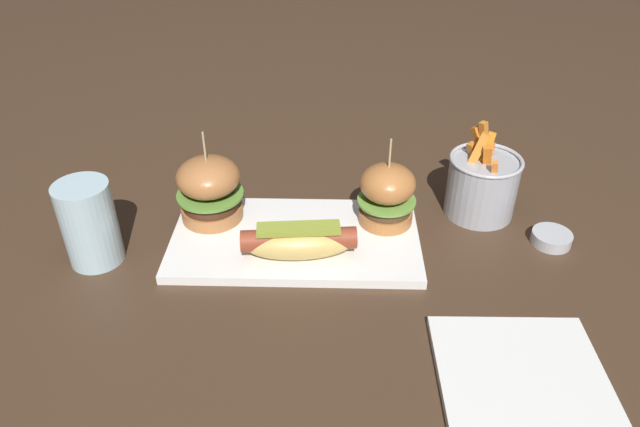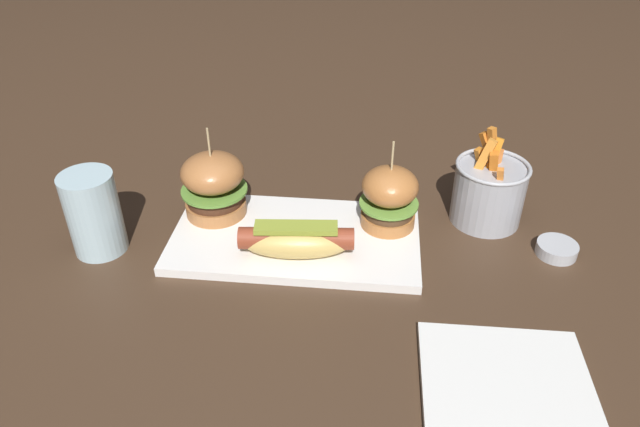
# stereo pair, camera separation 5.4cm
# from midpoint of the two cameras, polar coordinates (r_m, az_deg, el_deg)

# --- Properties ---
(ground_plane) EXTENTS (3.00, 3.00, 0.00)m
(ground_plane) POSITION_cam_midpoint_polar(r_m,az_deg,el_deg) (0.88, -4.15, -2.90)
(ground_plane) COLOR #422D1E
(platter_main) EXTENTS (0.37, 0.20, 0.01)m
(platter_main) POSITION_cam_midpoint_polar(r_m,az_deg,el_deg) (0.88, -4.16, -2.54)
(platter_main) COLOR white
(platter_main) RESTS_ON ground
(hot_dog) EXTENTS (0.16, 0.07, 0.05)m
(hot_dog) POSITION_cam_midpoint_polar(r_m,az_deg,el_deg) (0.82, -3.96, -2.76)
(hot_dog) COLOR #D8B460
(hot_dog) RESTS_ON platter_main
(slider_left) EXTENTS (0.10, 0.10, 0.15)m
(slider_left) POSITION_cam_midpoint_polar(r_m,az_deg,el_deg) (0.90, -12.36, 2.33)
(slider_left) COLOR #AE6D3B
(slider_left) RESTS_ON platter_main
(slider_right) EXTENTS (0.09, 0.09, 0.14)m
(slider_right) POSITION_cam_midpoint_polar(r_m,az_deg,el_deg) (0.88, 4.76, 1.85)
(slider_right) COLOR #B46E37
(slider_right) RESTS_ON platter_main
(fries_bucket) EXTENTS (0.11, 0.11, 0.14)m
(fries_bucket) POSITION_cam_midpoint_polar(r_m,az_deg,el_deg) (0.95, 13.86, 2.76)
(fries_bucket) COLOR #A8AAB2
(fries_bucket) RESTS_ON ground
(sauce_ramekin) EXTENTS (0.06, 0.06, 0.02)m
(sauce_ramekin) POSITION_cam_midpoint_polar(r_m,az_deg,el_deg) (0.93, 19.99, -2.26)
(sauce_ramekin) COLOR #B7BABF
(sauce_ramekin) RESTS_ON ground
(side_plate) EXTENTS (0.19, 0.19, 0.01)m
(side_plate) POSITION_cam_midpoint_polar(r_m,az_deg,el_deg) (0.71, 16.93, -15.28)
(side_plate) COLOR white
(side_plate) RESTS_ON ground
(water_glass) EXTENTS (0.08, 0.08, 0.12)m
(water_glass) POSITION_cam_midpoint_polar(r_m,az_deg,el_deg) (0.88, -23.11, -0.94)
(water_glass) COLOR silver
(water_glass) RESTS_ON ground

